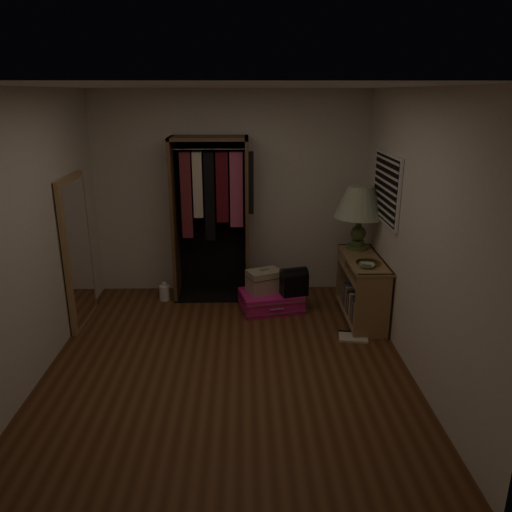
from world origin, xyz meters
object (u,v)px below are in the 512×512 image
white_jug (165,292)px  open_wardrobe (213,205)px  black_bag (294,281)px  train_case (264,281)px  console_bookshelf (361,286)px  floor_mirror (78,252)px  pink_suitcase (271,301)px  table_lamp (360,203)px

white_jug → open_wardrobe: bearing=15.0°
open_wardrobe → black_bag: bearing=-29.9°
open_wardrobe → train_case: open_wardrobe is taller
white_jug → console_bookshelf: bearing=-13.4°
black_bag → white_jug: bearing=151.3°
floor_mirror → white_jug: floor_mirror is taller
floor_mirror → pink_suitcase: 2.33m
floor_mirror → table_lamp: floor_mirror is taller
open_wardrobe → pink_suitcase: bearing=-34.7°
floor_mirror → table_lamp: 3.30m
open_wardrobe → train_case: bearing=-36.0°
train_case → black_bag: size_ratio=1.35×
pink_suitcase → train_case: bearing=144.3°
train_case → open_wardrobe: bearing=120.6°
table_lamp → console_bookshelf: bearing=-90.4°
open_wardrobe → pink_suitcase: open_wardrobe is taller
train_case → black_bag: (0.35, -0.11, 0.04)m
console_bookshelf → train_case: console_bookshelf is taller
floor_mirror → train_case: floor_mirror is taller
console_bookshelf → train_case: (-1.13, 0.28, -0.03)m
black_bag → white_jug: (-1.62, 0.40, -0.30)m
open_wardrobe → table_lamp: (1.76, -0.40, 0.10)m
black_bag → white_jug: black_bag is taller
pink_suitcase → black_bag: (0.27, -0.07, 0.29)m
pink_suitcase → table_lamp: size_ratio=1.10×
console_bookshelf → black_bag: (-0.78, 0.18, 0.00)m
console_bookshelf → white_jug: console_bookshelf is taller
console_bookshelf → open_wardrobe: (-1.76, 0.74, 0.81)m
table_lamp → black_bag: bearing=-167.7°
table_lamp → pink_suitcase: bearing=-174.6°
pink_suitcase → black_bag: black_bag is taller
console_bookshelf → table_lamp: (0.00, 0.35, 0.91)m
black_bag → console_bookshelf: bearing=-27.7°
console_bookshelf → train_case: size_ratio=2.36×
train_case → floor_mirror: bearing=165.0°
console_bookshelf → table_lamp: table_lamp is taller
pink_suitcase → white_jug: 1.39m
open_wardrobe → black_bag: 1.39m
train_case → white_jug: 1.33m
train_case → white_jug: (-1.27, 0.29, -0.26)m
pink_suitcase → table_lamp: 1.59m
table_lamp → white_jug: 2.69m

